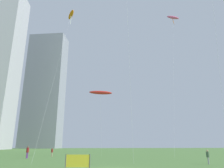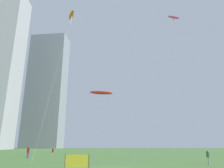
{
  "view_description": "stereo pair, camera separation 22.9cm",
  "coord_description": "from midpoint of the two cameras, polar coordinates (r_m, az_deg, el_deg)",
  "views": [
    {
      "loc": [
        -2.53,
        -19.7,
        2.05
      ],
      "look_at": [
        0.6,
        7.5,
        10.12
      ],
      "focal_mm": 33.34,
      "sensor_mm": 36.0,
      "label": 1
    },
    {
      "loc": [
        -2.3,
        -19.73,
        2.05
      ],
      "look_at": [
        0.6,
        7.5,
        10.12
      ],
      "focal_mm": 33.34,
      "sensor_mm": 36.0,
      "label": 2
    }
  ],
  "objects": [
    {
      "name": "distant_highrise_1",
      "position": [
        157.29,
        -17.9,
        -1.33
      ],
      "size": [
        28.28,
        19.41,
        81.7
      ],
      "primitive_type": "cube",
      "rotation": [
        0.0,
        0.0,
        -0.21
      ],
      "color": "gray",
      "rests_on": "ground"
    },
    {
      "name": "kite_flying_1",
      "position": [
        41.76,
        -3.36,
        -2.38
      ],
      "size": [
        4.85,
        6.22,
        12.81
      ],
      "color": "silver",
      "rests_on": "ground"
    },
    {
      "name": "person_standing_1",
      "position": [
        38.12,
        -22.32,
        -16.71
      ],
      "size": [
        0.42,
        0.42,
        1.88
      ],
      "rotation": [
        0.0,
        0.0,
        0.99
      ],
      "color": "#593372",
      "rests_on": "ground"
    },
    {
      "name": "person_standing_0",
      "position": [
        26.9,
        24.57,
        -17.49
      ],
      "size": [
        0.34,
        0.34,
        1.54
      ],
      "rotation": [
        0.0,
        0.0,
        4.12
      ],
      "color": "gray",
      "rests_on": "ground"
    },
    {
      "name": "kite_flying_3",
      "position": [
        44.25,
        -11.33,
        18.08
      ],
      "size": [
        2.92,
        12.25,
        27.47
      ],
      "color": "silver",
      "rests_on": "ground"
    },
    {
      "name": "kite_flying_4",
      "position": [
        58.12,
        16.26,
        17.06
      ],
      "size": [
        6.99,
        7.51,
        34.29
      ],
      "color": "silver",
      "rests_on": "ground"
    },
    {
      "name": "distant_highrise_0",
      "position": [
        128.54,
        -28.28,
        4.72
      ],
      "size": [
        17.69,
        18.58,
        88.17
      ],
      "primitive_type": "cube",
      "rotation": [
        0.0,
        0.0,
        -0.04
      ],
      "color": "#A8A8AD",
      "rests_on": "ground"
    },
    {
      "name": "event_banner",
      "position": [
        20.29,
        -9.73,
        -20.08
      ],
      "size": [
        2.24,
        0.39,
        1.28
      ],
      "color": "#4C4C4C",
      "rests_on": "ground"
    },
    {
      "name": "person_standing_2",
      "position": [
        42.24,
        -16.27,
        -17.37
      ],
      "size": [
        0.34,
        0.34,
        1.55
      ],
      "rotation": [
        0.0,
        0.0,
        1.97
      ],
      "color": "tan",
      "rests_on": "ground"
    }
  ]
}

